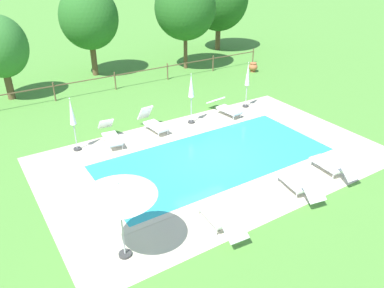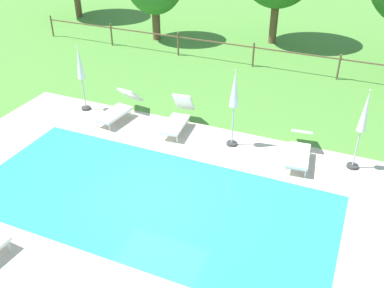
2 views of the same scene
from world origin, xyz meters
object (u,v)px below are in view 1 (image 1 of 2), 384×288
at_px(sun_lounger_north_near_steps, 110,134).
at_px(patio_umbrella_open_foreground, 118,190).
at_px(patio_umbrella_closed_row_mid_west, 72,116).
at_px(sun_lounger_north_mid, 299,184).
at_px(sun_lounger_south_near_corner, 153,122).
at_px(sun_lounger_north_far, 225,107).
at_px(tree_far_east, 185,8).
at_px(tree_west_mid, 89,18).
at_px(terracotta_urn_near_fence, 253,67).
at_px(patio_umbrella_closed_row_east, 247,78).
at_px(sun_lounger_south_mid, 333,166).
at_px(patio_umbrella_closed_row_west, 191,90).
at_px(tree_centre, 0,47).
at_px(sun_lounger_north_end, 220,218).

bearing_deg(sun_lounger_north_near_steps, patio_umbrella_open_foreground, -108.54).
height_order(sun_lounger_north_near_steps, patio_umbrella_closed_row_mid_west, patio_umbrella_closed_row_mid_west).
bearing_deg(sun_lounger_north_mid, sun_lounger_south_near_corner, 104.76).
height_order(sun_lounger_north_far, tree_far_east, tree_far_east).
height_order(sun_lounger_south_near_corner, tree_west_mid, tree_west_mid).
bearing_deg(terracotta_urn_near_fence, patio_umbrella_closed_row_east, -133.94).
bearing_deg(sun_lounger_north_mid, patio_umbrella_open_foreground, 176.01).
distance_m(sun_lounger_north_mid, patio_umbrella_closed_row_mid_west, 9.01).
bearing_deg(sun_lounger_south_mid, sun_lounger_north_near_steps, 130.99).
xyz_separation_m(sun_lounger_south_near_corner, patio_umbrella_closed_row_west, (1.92, -0.25, 1.26)).
relative_size(sun_lounger_north_near_steps, patio_umbrella_closed_row_west, 0.82).
xyz_separation_m(patio_umbrella_open_foreground, patio_umbrella_closed_row_east, (9.71, 6.63, -0.60)).
xyz_separation_m(terracotta_urn_near_fence, tree_far_east, (-3.35, 3.18, 3.61)).
bearing_deg(tree_centre, patio_umbrella_closed_row_mid_west, -81.13).
bearing_deg(tree_west_mid, tree_centre, -162.34).
relative_size(sun_lounger_north_mid, sun_lounger_north_far, 0.98).
relative_size(sun_lounger_south_near_corner, terracotta_urn_near_fence, 3.03).
bearing_deg(tree_far_east, sun_lounger_north_far, -107.89).
xyz_separation_m(sun_lounger_north_mid, sun_lounger_north_end, (-3.32, -0.01, -0.02)).
bearing_deg(sun_lounger_north_end, tree_centre, 102.49).
bearing_deg(tree_centre, sun_lounger_north_near_steps, -71.54).
relative_size(patio_umbrella_closed_row_mid_west, terracotta_urn_near_fence, 3.74).
bearing_deg(patio_umbrella_closed_row_east, tree_west_mid, 116.22).
bearing_deg(sun_lounger_north_far, patio_umbrella_closed_row_west, -179.99).
distance_m(sun_lounger_south_mid, patio_umbrella_open_foreground, 8.33).
relative_size(sun_lounger_south_mid, tree_centre, 0.44).
relative_size(sun_lounger_south_near_corner, sun_lounger_south_mid, 0.94).
distance_m(sun_lounger_south_near_corner, tree_centre, 9.47).
height_order(sun_lounger_north_near_steps, patio_umbrella_closed_row_west, patio_umbrella_closed_row_west).
relative_size(patio_umbrella_closed_row_mid_west, patio_umbrella_closed_row_east, 0.96).
xyz_separation_m(sun_lounger_north_near_steps, sun_lounger_south_mid, (5.93, -6.83, -0.00)).
height_order(sun_lounger_north_mid, terracotta_urn_near_fence, sun_lounger_north_mid).
distance_m(sun_lounger_north_end, tree_west_mid, 17.12).
relative_size(patio_umbrella_closed_row_west, terracotta_urn_near_fence, 3.95).
bearing_deg(tree_centre, sun_lounger_north_mid, -66.08).
bearing_deg(sun_lounger_north_near_steps, patio_umbrella_closed_row_east, 0.49).
xyz_separation_m(sun_lounger_south_near_corner, sun_lounger_south_mid, (3.84, -6.96, -0.02)).
distance_m(terracotta_urn_near_fence, tree_centre, 15.17).
bearing_deg(tree_far_east, sun_lounger_north_end, -118.11).
bearing_deg(sun_lounger_south_near_corner, sun_lounger_south_mid, -61.13).
distance_m(sun_lounger_north_near_steps, sun_lounger_north_mid, 8.05).
bearing_deg(terracotta_urn_near_fence, patio_umbrella_closed_row_west, -148.91).
xyz_separation_m(sun_lounger_north_near_steps, patio_umbrella_closed_row_mid_west, (-1.43, 0.12, 1.12)).
xyz_separation_m(sun_lounger_north_near_steps, patio_umbrella_closed_row_east, (7.51, 0.06, 1.17)).
distance_m(terracotta_urn_near_fence, tree_west_mid, 10.95).
bearing_deg(sun_lounger_north_far, tree_west_mid, 108.32).
distance_m(sun_lounger_north_end, sun_lounger_south_mid, 5.28).
distance_m(sun_lounger_north_end, patio_umbrella_open_foreground, 3.41).
height_order(sun_lounger_north_near_steps, patio_umbrella_closed_row_east, patio_umbrella_closed_row_east).
xyz_separation_m(patio_umbrella_closed_row_east, tree_far_east, (1.08, 7.78, 2.39)).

